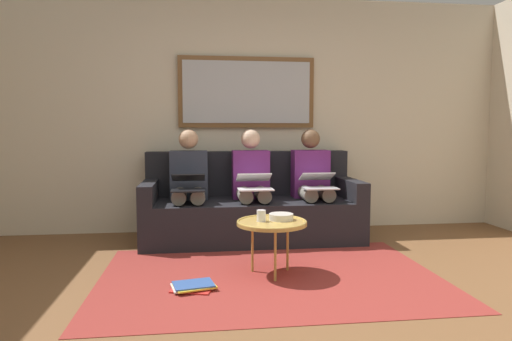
{
  "coord_description": "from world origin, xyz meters",
  "views": [
    {
      "loc": [
        0.53,
        2.49,
        1.13
      ],
      "look_at": [
        0.0,
        -1.7,
        0.75
      ],
      "focal_mm": 31.46,
      "sensor_mm": 36.0,
      "label": 1
    }
  ],
  "objects_px": {
    "laptop_silver": "(319,182)",
    "bowl": "(281,217)",
    "laptop_black": "(188,183)",
    "person_right": "(189,182)",
    "magazine_stack": "(193,286)",
    "cup": "(261,216)",
    "coffee_table": "(272,223)",
    "framed_mirror": "(247,92)",
    "person_middle": "(252,181)",
    "couch": "(251,209)",
    "laptop_white": "(255,182)",
    "person_left": "(312,180)"
  },
  "relations": [
    {
      "from": "magazine_stack",
      "to": "framed_mirror",
      "type": "bearing_deg",
      "value": -107.41
    },
    {
      "from": "coffee_table",
      "to": "magazine_stack",
      "type": "distance_m",
      "value": 0.77
    },
    {
      "from": "bowl",
      "to": "person_middle",
      "type": "bearing_deg",
      "value": -84.43
    },
    {
      "from": "coffee_table",
      "to": "couch",
      "type": "bearing_deg",
      "value": -88.96
    },
    {
      "from": "cup",
      "to": "laptop_black",
      "type": "relative_size",
      "value": 0.25
    },
    {
      "from": "couch",
      "to": "magazine_stack",
      "type": "xyz_separation_m",
      "value": [
        0.59,
        1.48,
        -0.29
      ]
    },
    {
      "from": "bowl",
      "to": "laptop_silver",
      "type": "xyz_separation_m",
      "value": [
        -0.53,
        -0.85,
        0.18
      ]
    },
    {
      "from": "framed_mirror",
      "to": "laptop_black",
      "type": "bearing_deg",
      "value": 47.3
    },
    {
      "from": "framed_mirror",
      "to": "cup",
      "type": "relative_size",
      "value": 16.78
    },
    {
      "from": "person_left",
      "to": "laptop_white",
      "type": "distance_m",
      "value": 0.68
    },
    {
      "from": "laptop_silver",
      "to": "laptop_black",
      "type": "xyz_separation_m",
      "value": [
        1.28,
        -0.0,
        0.0
      ]
    },
    {
      "from": "couch",
      "to": "cup",
      "type": "distance_m",
      "value": 1.21
    },
    {
      "from": "laptop_black",
      "to": "bowl",
      "type": "bearing_deg",
      "value": 131.12
    },
    {
      "from": "person_middle",
      "to": "bowl",
      "type": "bearing_deg",
      "value": 95.57
    },
    {
      "from": "framed_mirror",
      "to": "magazine_stack",
      "type": "bearing_deg",
      "value": 72.59
    },
    {
      "from": "bowl",
      "to": "laptop_silver",
      "type": "bearing_deg",
      "value": -122.01
    },
    {
      "from": "cup",
      "to": "magazine_stack",
      "type": "bearing_deg",
      "value": 28.08
    },
    {
      "from": "laptop_black",
      "to": "couch",
      "type": "bearing_deg",
      "value": -154.49
    },
    {
      "from": "cup",
      "to": "laptop_silver",
      "type": "relative_size",
      "value": 0.26
    },
    {
      "from": "bowl",
      "to": "magazine_stack",
      "type": "distance_m",
      "value": 0.87
    },
    {
      "from": "cup",
      "to": "laptop_silver",
      "type": "bearing_deg",
      "value": -128.01
    },
    {
      "from": "laptop_white",
      "to": "person_left",
      "type": "bearing_deg",
      "value": -159.65
    },
    {
      "from": "bowl",
      "to": "magazine_stack",
      "type": "height_order",
      "value": "bowl"
    },
    {
      "from": "laptop_black",
      "to": "magazine_stack",
      "type": "relative_size",
      "value": 1.06
    },
    {
      "from": "couch",
      "to": "coffee_table",
      "type": "xyz_separation_m",
      "value": [
        -0.02,
        1.22,
        0.1
      ]
    },
    {
      "from": "laptop_silver",
      "to": "bowl",
      "type": "bearing_deg",
      "value": 57.99
    },
    {
      "from": "framed_mirror",
      "to": "person_right",
      "type": "height_order",
      "value": "framed_mirror"
    },
    {
      "from": "person_left",
      "to": "person_right",
      "type": "bearing_deg",
      "value": 0.0
    },
    {
      "from": "bowl",
      "to": "cup",
      "type": "bearing_deg",
      "value": 13.68
    },
    {
      "from": "laptop_black",
      "to": "person_right",
      "type": "bearing_deg",
      "value": -90.0
    },
    {
      "from": "cup",
      "to": "bowl",
      "type": "bearing_deg",
      "value": -166.32
    },
    {
      "from": "bowl",
      "to": "laptop_black",
      "type": "height_order",
      "value": "laptop_black"
    },
    {
      "from": "framed_mirror",
      "to": "cup",
      "type": "bearing_deg",
      "value": 87.89
    },
    {
      "from": "laptop_silver",
      "to": "person_middle",
      "type": "height_order",
      "value": "person_middle"
    },
    {
      "from": "coffee_table",
      "to": "laptop_black",
      "type": "relative_size",
      "value": 1.52
    },
    {
      "from": "coffee_table",
      "to": "bowl",
      "type": "distance_m",
      "value": 0.11
    },
    {
      "from": "couch",
      "to": "laptop_white",
      "type": "xyz_separation_m",
      "value": [
        0.0,
        0.31,
        0.31
      ]
    },
    {
      "from": "laptop_white",
      "to": "laptop_silver",
      "type": "bearing_deg",
      "value": 179.94
    },
    {
      "from": "laptop_black",
      "to": "person_middle",
      "type": "bearing_deg",
      "value": -159.71
    },
    {
      "from": "coffee_table",
      "to": "person_middle",
      "type": "relative_size",
      "value": 0.48
    },
    {
      "from": "person_right",
      "to": "couch",
      "type": "bearing_deg",
      "value": -173.87
    },
    {
      "from": "coffee_table",
      "to": "laptop_silver",
      "type": "relative_size",
      "value": 1.58
    },
    {
      "from": "cup",
      "to": "laptop_silver",
      "type": "distance_m",
      "value": 1.14
    },
    {
      "from": "couch",
      "to": "person_left",
      "type": "xyz_separation_m",
      "value": [
        -0.64,
        0.07,
        0.3
      ]
    },
    {
      "from": "laptop_silver",
      "to": "person_right",
      "type": "xyz_separation_m",
      "value": [
        1.28,
        -0.24,
        -0.01
      ]
    },
    {
      "from": "laptop_silver",
      "to": "person_middle",
      "type": "xyz_separation_m",
      "value": [
        0.64,
        -0.24,
        -0.01
      ]
    },
    {
      "from": "couch",
      "to": "laptop_white",
      "type": "distance_m",
      "value": 0.44
    },
    {
      "from": "framed_mirror",
      "to": "person_middle",
      "type": "bearing_deg",
      "value": 90.0
    },
    {
      "from": "laptop_white",
      "to": "magazine_stack",
      "type": "xyz_separation_m",
      "value": [
        0.59,
        1.18,
        -0.6
      ]
    },
    {
      "from": "laptop_silver",
      "to": "magazine_stack",
      "type": "bearing_deg",
      "value": 43.78
    }
  ]
}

